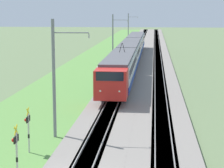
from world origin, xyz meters
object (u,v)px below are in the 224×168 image
object	(u,v)px
passenger_train	(130,51)
catenary_mast_far	(129,28)
catenary_mast_mid	(113,38)
crossing_signal_near	(16,148)
crossing_signal_aux	(28,126)
catenary_mast_near	(55,78)

from	to	relation	value
passenger_train	catenary_mast_far	xyz separation A→B (m)	(43.95, 2.90, 1.75)
passenger_train	catenary_mast_mid	bearing A→B (deg)	-126.84
catenary_mast_mid	catenary_mast_far	size ratio (longest dim) A/B	1.03
crossing_signal_near	catenary_mast_far	size ratio (longest dim) A/B	0.38
catenary_mast_mid	crossing_signal_near	bearing A→B (deg)	179.66
crossing_signal_aux	catenary_mast_far	size ratio (longest dim) A/B	0.38
passenger_train	catenary_mast_mid	xyz separation A→B (m)	(2.17, 2.90, 1.85)
catenary_mast_near	crossing_signal_aux	bearing A→B (deg)	165.22
catenary_mast_near	catenary_mast_far	world-z (taller)	catenary_mast_near
catenary_mast_near	catenary_mast_far	xyz separation A→B (m)	(83.55, -0.00, -0.17)
crossing_signal_near	catenary_mast_near	xyz separation A→B (m)	(7.65, -0.30, 2.41)
crossing_signal_aux	catenary_mast_near	size ratio (longest dim) A/B	0.36
passenger_train	catenary_mast_mid	distance (m)	4.07
catenary_mast_near	catenary_mast_mid	world-z (taller)	catenary_mast_near
crossing_signal_aux	catenary_mast_mid	world-z (taller)	catenary_mast_mid
crossing_signal_aux	passenger_train	bearing A→B (deg)	-95.05
passenger_train	catenary_mast_near	size ratio (longest dim) A/B	7.71
crossing_signal_near	catenary_mast_far	bearing A→B (deg)	-90.19
passenger_train	catenary_mast_near	world-z (taller)	catenary_mast_near
crossing_signal_near	catenary_mast_near	bearing A→B (deg)	-92.22
catenary_mast_mid	catenary_mast_far	xyz separation A→B (m)	(41.77, -0.00, -0.10)
crossing_signal_aux	catenary_mast_near	xyz separation A→B (m)	(3.43, -0.91, 2.44)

